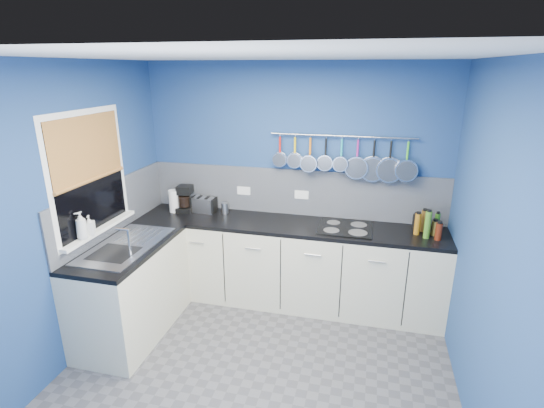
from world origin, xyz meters
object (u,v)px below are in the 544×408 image
at_px(soap_bottle_b, 89,225).
at_px(hob, 345,228).
at_px(toaster, 204,205).
at_px(canister, 225,208).
at_px(paper_towel, 174,201).
at_px(coffee_maker, 185,199).
at_px(soap_bottle_a, 81,225).

relative_size(soap_bottle_b, hob, 0.33).
xyz_separation_m(toaster, canister, (0.24, 0.01, -0.02)).
bearing_deg(soap_bottle_b, canister, 56.08).
height_order(paper_towel, canister, paper_towel).
bearing_deg(toaster, soap_bottle_b, -108.57).
relative_size(soap_bottle_b, toaster, 0.67).
xyz_separation_m(soap_bottle_b, toaster, (0.56, 1.18, -0.15)).
relative_size(paper_towel, hob, 0.47).
distance_m(coffee_maker, toaster, 0.22).
xyz_separation_m(paper_towel, toaster, (0.32, 0.08, -0.04)).
height_order(coffee_maker, canister, coffee_maker).
distance_m(soap_bottle_a, soap_bottle_b, 0.10).
xyz_separation_m(coffee_maker, hob, (1.77, -0.10, -0.14)).
distance_m(paper_towel, toaster, 0.33).
height_order(paper_towel, coffee_maker, coffee_maker).
bearing_deg(coffee_maker, soap_bottle_b, -111.64).
height_order(soap_bottle_b, coffee_maker, soap_bottle_b).
bearing_deg(paper_towel, toaster, 13.82).
bearing_deg(canister, paper_towel, -170.80).
height_order(soap_bottle_b, canister, soap_bottle_b).
height_order(soap_bottle_a, toaster, soap_bottle_a).
height_order(soap_bottle_b, toaster, soap_bottle_b).
xyz_separation_m(coffee_maker, toaster, (0.21, 0.04, -0.06)).
bearing_deg(soap_bottle_b, coffee_maker, 72.77).
distance_m(soap_bottle_a, canister, 1.53).
height_order(soap_bottle_b, hob, soap_bottle_b).
bearing_deg(canister, coffee_maker, -173.20).
height_order(soap_bottle_b, paper_towel, soap_bottle_b).
xyz_separation_m(toaster, hob, (1.57, -0.14, -0.08)).
bearing_deg(toaster, paper_towel, -159.37).
distance_m(soap_bottle_b, canister, 1.44).
xyz_separation_m(paper_towel, hob, (1.89, -0.06, -0.12)).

